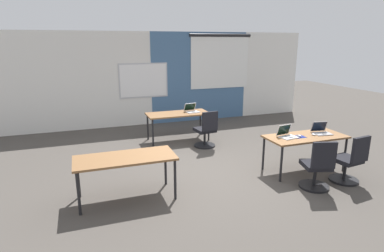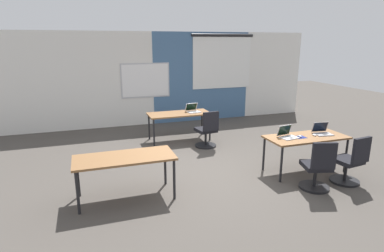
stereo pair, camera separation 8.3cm
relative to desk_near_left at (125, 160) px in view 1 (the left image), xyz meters
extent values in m
plane|color=#47423D|center=(1.75, 0.60, -0.66)|extent=(24.00, 24.00, 0.00)
cube|color=silver|center=(1.75, 4.80, 0.74)|extent=(10.00, 0.20, 2.80)
cube|color=#42668E|center=(3.09, 4.69, 0.74)|extent=(3.18, 0.01, 2.80)
cube|color=#B7B7BC|center=(1.25, 4.69, 0.71)|extent=(1.48, 0.02, 1.04)
cube|color=white|center=(1.25, 4.68, 0.71)|extent=(1.40, 0.02, 0.96)
cube|color=white|center=(3.77, 4.67, 1.18)|extent=(2.00, 0.02, 1.62)
cylinder|color=black|center=(3.77, 4.67, 2.04)|extent=(2.10, 0.10, 0.10)
cube|color=brown|center=(0.00, 0.00, 0.04)|extent=(1.60, 0.70, 0.04)
cylinder|color=black|center=(-0.74, -0.30, -0.32)|extent=(0.04, 0.04, 0.68)
cylinder|color=black|center=(0.74, -0.30, -0.32)|extent=(0.04, 0.04, 0.68)
cylinder|color=black|center=(-0.74, 0.30, -0.32)|extent=(0.04, 0.04, 0.68)
cylinder|color=black|center=(0.74, 0.30, -0.32)|extent=(0.04, 0.04, 0.68)
cube|color=brown|center=(3.50, 0.00, 0.04)|extent=(1.60, 0.70, 0.04)
cylinder|color=black|center=(2.76, -0.30, -0.32)|extent=(0.04, 0.04, 0.68)
cylinder|color=black|center=(4.24, -0.30, -0.32)|extent=(0.04, 0.04, 0.68)
cylinder|color=black|center=(2.76, 0.30, -0.32)|extent=(0.04, 0.04, 0.68)
cylinder|color=black|center=(4.24, 0.30, -0.32)|extent=(0.04, 0.04, 0.68)
cube|color=brown|center=(1.75, 2.80, 0.04)|extent=(1.60, 0.70, 0.04)
cylinder|color=black|center=(1.01, 2.50, -0.32)|extent=(0.04, 0.04, 0.68)
cylinder|color=black|center=(2.49, 2.50, -0.32)|extent=(0.04, 0.04, 0.68)
cylinder|color=black|center=(1.01, 3.10, -0.32)|extent=(0.04, 0.04, 0.68)
cylinder|color=black|center=(2.49, 3.10, -0.32)|extent=(0.04, 0.04, 0.68)
cube|color=silver|center=(3.11, 0.00, 0.07)|extent=(0.36, 0.28, 0.02)
cube|color=#4C4C4F|center=(3.12, -0.05, 0.08)|extent=(0.10, 0.07, 0.00)
cube|color=silver|center=(3.09, 0.15, 0.18)|extent=(0.34, 0.12, 0.21)
cube|color=black|center=(3.09, 0.14, 0.19)|extent=(0.30, 0.10, 0.19)
cube|color=navy|center=(3.34, -0.01, 0.06)|extent=(0.22, 0.19, 0.00)
ellipsoid|color=#B2B2B7|center=(3.34, -0.01, 0.08)|extent=(0.07, 0.11, 0.03)
cylinder|color=black|center=(3.18, -0.71, -0.64)|extent=(0.52, 0.52, 0.04)
cylinder|color=black|center=(3.18, -0.71, -0.45)|extent=(0.06, 0.06, 0.34)
cube|color=black|center=(3.18, -0.71, -0.24)|extent=(0.55, 0.55, 0.08)
cube|color=black|center=(3.11, -0.95, 0.03)|extent=(0.40, 0.17, 0.46)
sphere|color=black|center=(3.25, -0.48, -0.64)|extent=(0.04, 0.04, 0.04)
sphere|color=black|center=(3.37, -0.84, -0.64)|extent=(0.04, 0.04, 0.04)
sphere|color=black|center=(2.95, -0.71, -0.64)|extent=(0.04, 0.04, 0.04)
cube|color=silver|center=(2.14, 2.76, 0.07)|extent=(0.36, 0.27, 0.02)
cube|color=#4C4C4F|center=(2.15, 2.70, 0.08)|extent=(0.10, 0.07, 0.00)
cube|color=silver|center=(2.12, 2.91, 0.18)|extent=(0.34, 0.14, 0.21)
cube|color=black|center=(2.12, 2.91, 0.18)|extent=(0.30, 0.12, 0.18)
cylinder|color=black|center=(2.21, 2.07, -0.64)|extent=(0.52, 0.52, 0.04)
cylinder|color=black|center=(2.21, 2.07, -0.45)|extent=(0.06, 0.06, 0.34)
cube|color=black|center=(2.21, 2.07, -0.24)|extent=(0.49, 0.49, 0.08)
cube|color=black|center=(2.24, 1.82, 0.03)|extent=(0.40, 0.11, 0.46)
sphere|color=black|center=(2.18, 2.30, -0.64)|extent=(0.04, 0.04, 0.04)
sphere|color=black|center=(2.44, 2.03, -0.64)|extent=(0.04, 0.04, 0.04)
sphere|color=black|center=(1.99, 1.97, -0.64)|extent=(0.04, 0.04, 0.04)
cube|color=#9E9EA3|center=(3.89, -0.02, 0.07)|extent=(0.36, 0.28, 0.02)
cube|color=#4C4C4F|center=(3.89, -0.07, 0.08)|extent=(0.10, 0.07, 0.00)
cube|color=#9E9EA3|center=(3.92, 0.13, 0.18)|extent=(0.34, 0.12, 0.21)
cube|color=black|center=(3.91, 0.12, 0.18)|extent=(0.30, 0.10, 0.19)
ellipsoid|color=silver|center=(3.67, -0.02, 0.08)|extent=(0.06, 0.10, 0.03)
cylinder|color=black|center=(3.88, -0.68, -0.64)|extent=(0.52, 0.52, 0.04)
cylinder|color=black|center=(3.88, -0.68, -0.45)|extent=(0.06, 0.06, 0.34)
cube|color=black|center=(3.88, -0.68, -0.24)|extent=(0.49, 0.49, 0.08)
cube|color=black|center=(3.92, -0.93, 0.03)|extent=(0.40, 0.11, 0.46)
sphere|color=black|center=(3.86, -0.45, -0.64)|extent=(0.04, 0.04, 0.04)
sphere|color=black|center=(4.11, -0.72, -0.64)|extent=(0.04, 0.04, 0.04)
sphere|color=black|center=(3.67, -0.78, -0.64)|extent=(0.04, 0.04, 0.04)
camera|label=1|loc=(-0.60, -4.86, 1.84)|focal=29.75mm
camera|label=2|loc=(-0.52, -4.89, 1.84)|focal=29.75mm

